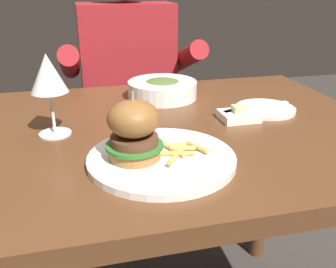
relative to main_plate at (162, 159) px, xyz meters
name	(u,v)px	position (x,y,z in m)	size (l,w,h in m)	color
dining_table	(137,166)	(-0.02, 0.18, -0.11)	(1.20, 0.78, 0.74)	#56331C
main_plate	(162,159)	(0.00, 0.00, 0.00)	(0.28, 0.28, 0.01)	white
burger_sandwich	(134,130)	(-0.05, 0.00, 0.06)	(0.11, 0.11, 0.13)	#9E6B38
fries_pile	(180,150)	(0.04, 0.00, 0.01)	(0.10, 0.10, 0.02)	#E0B251
wine_glass	(48,76)	(-0.20, 0.19, 0.13)	(0.08, 0.08, 0.18)	silver
bread_plate	(265,109)	(0.33, 0.23, 0.00)	(0.16, 0.16, 0.01)	white
table_knife	(251,109)	(0.29, 0.21, 0.01)	(0.21, 0.07, 0.01)	silver
butter_dish	(239,115)	(0.24, 0.18, 0.00)	(0.09, 0.08, 0.04)	white
soup_bowl	(162,89)	(0.10, 0.41, 0.02)	(0.20, 0.20, 0.06)	white
diner_person	(129,109)	(0.06, 0.85, -0.18)	(0.51, 0.36, 1.18)	#282833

